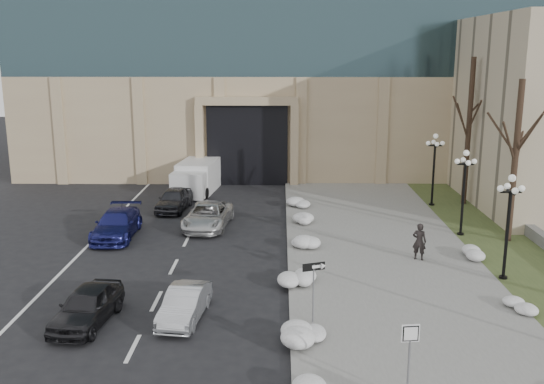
{
  "coord_description": "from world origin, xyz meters",
  "views": [
    {
      "loc": [
        -1.49,
        -12.7,
        9.84
      ],
      "look_at": [
        -1.9,
        14.49,
        3.5
      ],
      "focal_mm": 40.0,
      "sensor_mm": 36.0,
      "label": 1
    }
  ],
  "objects": [
    {
      "name": "grass_strip",
      "position": [
        10.0,
        14.0,
        0.05
      ],
      "size": [
        4.0,
        40.0,
        0.1
      ],
      "primitive_type": "cube",
      "color": "#3C4B25",
      "rests_on": "ground"
    },
    {
      "name": "tree_far",
      "position": [
        10.5,
        26.0,
        6.15
      ],
      "size": [
        3.2,
        3.2,
        9.5
      ],
      "color": "black",
      "rests_on": "ground"
    },
    {
      "name": "snow_clump_j",
      "position": [
        7.82,
        15.0,
        0.3
      ],
      "size": [
        1.1,
        1.6,
        0.36
      ],
      "primitive_type": "ellipsoid",
      "color": "white",
      "rests_on": "sidewalk"
    },
    {
      "name": "snow_clump_g",
      "position": [
        -0.47,
        24.72,
        0.3
      ],
      "size": [
        1.1,
        1.6,
        0.36
      ],
      "primitive_type": "ellipsoid",
      "color": "white",
      "rests_on": "sidewalk"
    },
    {
      "name": "sidewalk",
      "position": [
        3.5,
        14.0,
        0.06
      ],
      "size": [
        9.0,
        40.0,
        0.12
      ],
      "primitive_type": "cube",
      "color": "gray",
      "rests_on": "ground"
    },
    {
      "name": "snow_clump_d",
      "position": [
        -0.81,
        11.8,
        0.3
      ],
      "size": [
        1.1,
        1.6,
        0.36
      ],
      "primitive_type": "ellipsoid",
      "color": "white",
      "rests_on": "sidewalk"
    },
    {
      "name": "one_way_sign",
      "position": [
        -0.15,
        7.95,
        2.0
      ],
      "size": [
        0.9,
        0.41,
        2.42
      ],
      "rotation": [
        0.0,
        0.0,
        0.35
      ],
      "color": "slate",
      "rests_on": "ground"
    },
    {
      "name": "snow_clump_i",
      "position": [
        7.63,
        9.14,
        0.3
      ],
      "size": [
        1.1,
        1.6,
        0.36
      ],
      "primitive_type": "ellipsoid",
      "color": "white",
      "rests_on": "sidewalk"
    },
    {
      "name": "pedestrian",
      "position": [
        5.11,
        14.88,
        1.02
      ],
      "size": [
        0.77,
        0.65,
        1.79
      ],
      "primitive_type": "imported",
      "rotation": [
        0.0,
        0.0,
        2.74
      ],
      "color": "black",
      "rests_on": "sidewalk"
    },
    {
      "name": "lamppost_c",
      "position": [
        8.3,
        19.0,
        3.07
      ],
      "size": [
        1.18,
        1.18,
        4.76
      ],
      "color": "black",
      "rests_on": "ground"
    },
    {
      "name": "car_c",
      "position": [
        -10.35,
        18.6,
        0.73
      ],
      "size": [
        2.15,
        5.06,
        1.45
      ],
      "primitive_type": "imported",
      "rotation": [
        0.0,
        0.0,
        0.02
      ],
      "color": "navy",
      "rests_on": "ground"
    },
    {
      "name": "tree_mid",
      "position": [
        10.5,
        18.0,
        5.5
      ],
      "size": [
        3.2,
        3.2,
        8.5
      ],
      "color": "black",
      "rests_on": "ground"
    },
    {
      "name": "car_d",
      "position": [
        -5.66,
        20.5,
        0.7
      ],
      "size": [
        2.73,
        5.19,
        1.39
      ],
      "primitive_type": "imported",
      "rotation": [
        0.0,
        0.0,
        -0.09
      ],
      "color": "beige",
      "rests_on": "ground"
    },
    {
      "name": "car_a",
      "position": [
        -8.62,
        7.92,
        0.7
      ],
      "size": [
        2.11,
        4.25,
        1.39
      ],
      "primitive_type": "imported",
      "rotation": [
        0.0,
        0.0,
        -0.12
      ],
      "color": "black",
      "rests_on": "ground"
    },
    {
      "name": "car_b",
      "position": [
        -5.08,
        8.35,
        0.61
      ],
      "size": [
        1.71,
        3.81,
        1.22
      ],
      "primitive_type": "imported",
      "rotation": [
        0.0,
        0.0,
        -0.12
      ],
      "color": "#ADB0B5",
      "rests_on": "ground"
    },
    {
      "name": "lamppost_d",
      "position": [
        8.3,
        25.5,
        3.07
      ],
      "size": [
        1.18,
        1.18,
        4.76
      ],
      "color": "black",
      "rests_on": "ground"
    },
    {
      "name": "keep_sign",
      "position": [
        2.14,
        2.89,
        1.79
      ],
      "size": [
        0.52,
        0.11,
        2.43
      ],
      "rotation": [
        0.0,
        0.0,
        0.12
      ],
      "color": "slate",
      "rests_on": "ground"
    },
    {
      "name": "snow_clump_f",
      "position": [
        -0.36,
        21.07,
        0.3
      ],
      "size": [
        1.1,
        1.6,
        0.36
      ],
      "primitive_type": "ellipsoid",
      "color": "white",
      "rests_on": "sidewalk"
    },
    {
      "name": "lamppost_b",
      "position": [
        8.3,
        12.5,
        3.07
      ],
      "size": [
        1.18,
        1.18,
        4.76
      ],
      "color": "black",
      "rests_on": "ground"
    },
    {
      "name": "car_e",
      "position": [
        -8.23,
        24.32,
        0.71
      ],
      "size": [
        2.1,
        4.33,
        1.42
      ],
      "primitive_type": "imported",
      "rotation": [
        0.0,
        0.0,
        -0.1
      ],
      "color": "#2C2C31",
      "rests_on": "ground"
    },
    {
      "name": "curb",
      "position": [
        -1.0,
        14.0,
        0.07
      ],
      "size": [
        0.3,
        40.0,
        0.14
      ],
      "primitive_type": "cube",
      "color": "gray",
      "rests_on": "ground"
    },
    {
      "name": "snow_clump_e",
      "position": [
        -0.31,
        16.45,
        0.3
      ],
      "size": [
        1.1,
        1.6,
        0.36
      ],
      "primitive_type": "ellipsoid",
      "color": "white",
      "rests_on": "sidewalk"
    },
    {
      "name": "box_truck",
      "position": [
        -7.42,
        29.95,
        1.05
      ],
      "size": [
        3.11,
        7.05,
        2.17
      ],
      "rotation": [
        0.0,
        0.0,
        -0.12
      ],
      "color": "silver",
      "rests_on": "ground"
    },
    {
      "name": "snow_clump_c",
      "position": [
        -0.62,
        6.5,
        0.3
      ],
      "size": [
        1.1,
        1.6,
        0.36
      ],
      "primitive_type": "ellipsoid",
      "color": "white",
      "rests_on": "sidewalk"
    }
  ]
}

